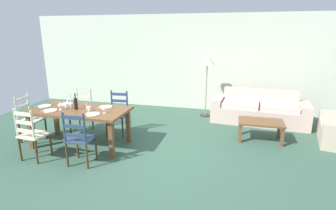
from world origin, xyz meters
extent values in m
cube|color=#355646|center=(0.00, 0.00, -0.01)|extent=(9.60, 9.60, 0.02)
cube|color=beige|center=(0.00, 3.30, 1.35)|extent=(9.60, 0.16, 2.70)
cube|color=brown|center=(-1.51, 0.02, 0.72)|extent=(1.90, 0.96, 0.05)
cube|color=brown|center=(-2.36, -0.36, 0.35)|extent=(0.08, 0.08, 0.70)
cube|color=brown|center=(-0.66, -0.36, 0.35)|extent=(0.08, 0.08, 0.70)
cube|color=brown|center=(-2.36, 0.40, 0.35)|extent=(0.08, 0.08, 0.70)
cube|color=brown|center=(-0.66, 0.40, 0.35)|extent=(0.08, 0.08, 0.70)
cube|color=beige|center=(-1.97, -0.70, 0.45)|extent=(0.45, 0.43, 0.03)
cylinder|color=#4D321D|center=(-2.13, -0.51, 0.22)|extent=(0.04, 0.04, 0.43)
cylinder|color=#4D321D|center=(-1.77, -0.54, 0.22)|extent=(0.04, 0.04, 0.43)
cylinder|color=#4D321D|center=(-2.16, -0.85, 0.22)|extent=(0.04, 0.04, 0.43)
cylinder|color=#4D321D|center=(-1.80, -0.88, 0.22)|extent=(0.04, 0.04, 0.43)
cylinder|color=beige|center=(-2.16, -0.85, 0.71)|extent=(0.04, 0.04, 0.50)
cylinder|color=beige|center=(-1.80, -0.88, 0.71)|extent=(0.04, 0.04, 0.50)
cube|color=beige|center=(-1.98, -0.87, 0.58)|extent=(0.38, 0.05, 0.06)
cube|color=beige|center=(-1.98, -0.87, 0.73)|extent=(0.38, 0.05, 0.06)
cube|color=beige|center=(-1.98, -0.87, 0.88)|extent=(0.38, 0.05, 0.06)
cube|color=navy|center=(-1.07, -0.65, 0.45)|extent=(0.45, 0.43, 0.03)
cylinder|color=#4D321D|center=(-1.26, -0.50, 0.22)|extent=(0.04, 0.04, 0.43)
cylinder|color=#4D321D|center=(-0.90, -0.47, 0.22)|extent=(0.04, 0.04, 0.43)
cylinder|color=#4D321D|center=(-1.24, -0.83, 0.22)|extent=(0.04, 0.04, 0.43)
cylinder|color=#4D321D|center=(-0.88, -0.81, 0.22)|extent=(0.04, 0.04, 0.43)
cylinder|color=navy|center=(-1.24, -0.83, 0.71)|extent=(0.04, 0.04, 0.50)
cylinder|color=navy|center=(-0.88, -0.81, 0.71)|extent=(0.04, 0.04, 0.50)
cube|color=navy|center=(-1.06, -0.82, 0.58)|extent=(0.38, 0.05, 0.06)
cube|color=navy|center=(-1.06, -0.82, 0.73)|extent=(0.38, 0.05, 0.06)
cube|color=navy|center=(-1.06, -0.82, 0.88)|extent=(0.38, 0.05, 0.06)
cube|color=beige|center=(-1.95, 0.74, 0.45)|extent=(0.44, 0.42, 0.03)
cylinder|color=#4D321D|center=(-1.78, 0.56, 0.22)|extent=(0.04, 0.04, 0.43)
cylinder|color=#4D321D|center=(-2.14, 0.57, 0.22)|extent=(0.04, 0.04, 0.43)
cylinder|color=#4D321D|center=(-1.76, 0.90, 0.22)|extent=(0.04, 0.04, 0.43)
cylinder|color=#4D321D|center=(-2.12, 0.91, 0.22)|extent=(0.04, 0.04, 0.43)
cylinder|color=beige|center=(-1.76, 0.90, 0.71)|extent=(0.04, 0.04, 0.50)
cylinder|color=beige|center=(-2.12, 0.91, 0.71)|extent=(0.04, 0.04, 0.50)
cube|color=beige|center=(-1.94, 0.91, 0.58)|extent=(0.38, 0.04, 0.06)
cube|color=beige|center=(-1.94, 0.91, 0.73)|extent=(0.38, 0.04, 0.06)
cube|color=beige|center=(-1.94, 0.91, 0.88)|extent=(0.38, 0.04, 0.06)
cube|color=navy|center=(-1.05, 0.72, 0.45)|extent=(0.44, 0.43, 0.03)
cylinder|color=#4D321D|center=(-0.86, 0.56, 0.22)|extent=(0.04, 0.04, 0.43)
cylinder|color=#4D321D|center=(-1.21, 0.54, 0.22)|extent=(0.04, 0.04, 0.43)
cylinder|color=#4D321D|center=(-0.88, 0.90, 0.22)|extent=(0.04, 0.04, 0.43)
cylinder|color=#4D321D|center=(-1.24, 0.88, 0.22)|extent=(0.04, 0.04, 0.43)
cylinder|color=navy|center=(-0.88, 0.90, 0.71)|extent=(0.04, 0.04, 0.50)
cylinder|color=navy|center=(-1.24, 0.88, 0.71)|extent=(0.04, 0.04, 0.50)
cube|color=navy|center=(-1.06, 0.89, 0.58)|extent=(0.38, 0.05, 0.06)
cube|color=navy|center=(-1.06, 0.89, 0.73)|extent=(0.38, 0.05, 0.06)
cube|color=navy|center=(-1.06, 0.89, 0.88)|extent=(0.38, 0.05, 0.06)
cube|color=silver|center=(-2.62, -0.01, 0.45)|extent=(0.43, 0.44, 0.03)
cylinder|color=#4D321D|center=(-2.46, 0.18, 0.22)|extent=(0.04, 0.04, 0.43)
cylinder|color=#4D321D|center=(-2.43, -0.18, 0.22)|extent=(0.04, 0.04, 0.43)
cylinder|color=#4D321D|center=(-2.80, 0.16, 0.22)|extent=(0.04, 0.04, 0.43)
cylinder|color=#4D321D|center=(-2.77, -0.20, 0.22)|extent=(0.04, 0.04, 0.43)
cylinder|color=silver|center=(-2.80, 0.16, 0.71)|extent=(0.04, 0.04, 0.50)
cylinder|color=silver|center=(-2.77, -0.20, 0.71)|extent=(0.04, 0.04, 0.50)
cube|color=silver|center=(-2.79, -0.02, 0.58)|extent=(0.05, 0.38, 0.06)
cube|color=silver|center=(-2.79, -0.02, 0.73)|extent=(0.05, 0.38, 0.06)
cube|color=silver|center=(-2.79, -0.02, 0.88)|extent=(0.05, 0.38, 0.06)
cylinder|color=white|center=(-1.96, -0.23, 0.76)|extent=(0.24, 0.24, 0.02)
cube|color=silver|center=(-2.11, -0.23, 0.75)|extent=(0.03, 0.17, 0.01)
cylinder|color=white|center=(-1.06, -0.23, 0.76)|extent=(0.24, 0.24, 0.02)
cube|color=silver|center=(-1.21, -0.23, 0.75)|extent=(0.03, 0.17, 0.01)
cylinder|color=white|center=(-1.96, 0.27, 0.76)|extent=(0.24, 0.24, 0.02)
cube|color=silver|center=(-2.11, 0.27, 0.75)|extent=(0.03, 0.17, 0.01)
cylinder|color=white|center=(-1.06, 0.27, 0.76)|extent=(0.24, 0.24, 0.02)
cube|color=silver|center=(-1.21, 0.27, 0.75)|extent=(0.02, 0.17, 0.01)
cylinder|color=white|center=(-2.29, 0.02, 0.76)|extent=(0.24, 0.24, 0.02)
cube|color=silver|center=(-2.44, 0.02, 0.75)|extent=(0.03, 0.17, 0.01)
cylinder|color=black|center=(-1.55, 0.00, 0.86)|extent=(0.07, 0.07, 0.22)
cylinder|color=black|center=(-1.55, 0.00, 1.01)|extent=(0.02, 0.02, 0.08)
cylinder|color=black|center=(-1.55, 0.00, 1.06)|extent=(0.03, 0.03, 0.02)
cylinder|color=white|center=(-1.83, -0.11, 0.75)|extent=(0.06, 0.06, 0.01)
cylinder|color=white|center=(-1.83, -0.11, 0.79)|extent=(0.01, 0.01, 0.07)
cone|color=white|center=(-1.83, -0.11, 0.87)|extent=(0.06, 0.06, 0.08)
cylinder|color=white|center=(-0.90, -0.10, 0.75)|extent=(0.06, 0.06, 0.01)
cylinder|color=white|center=(-0.90, -0.10, 0.79)|extent=(0.01, 0.01, 0.07)
cone|color=white|center=(-0.90, -0.10, 0.87)|extent=(0.06, 0.06, 0.08)
cylinder|color=white|center=(-1.83, 0.15, 0.75)|extent=(0.06, 0.06, 0.01)
cylinder|color=white|center=(-1.83, 0.15, 0.79)|extent=(0.01, 0.01, 0.07)
cone|color=white|center=(-1.83, 0.15, 0.87)|extent=(0.06, 0.06, 0.08)
cylinder|color=beige|center=(-1.24, -0.04, 0.80)|extent=(0.07, 0.07, 0.09)
cylinder|color=beige|center=(-1.77, 0.02, 0.80)|extent=(0.07, 0.07, 0.09)
cylinder|color=#998C66|center=(-1.69, 0.04, 0.77)|extent=(0.05, 0.05, 0.04)
cylinder|color=white|center=(-1.69, 0.04, 0.91)|extent=(0.02, 0.02, 0.24)
cylinder|color=#998C66|center=(-1.31, -0.02, 0.77)|extent=(0.05, 0.05, 0.04)
cylinder|color=white|center=(-1.31, -0.02, 0.84)|extent=(0.02, 0.02, 0.10)
cube|color=beige|center=(2.01, 2.34, 0.20)|extent=(1.86, 0.94, 0.40)
cube|color=beige|center=(2.04, 2.63, 0.40)|extent=(1.81, 0.35, 0.80)
cube|color=beige|center=(3.03, 2.25, 0.29)|extent=(0.30, 0.82, 0.58)
cube|color=beige|center=(1.00, 2.42, 0.29)|extent=(0.30, 0.82, 0.58)
cube|color=beige|center=(2.46, 2.25, 0.46)|extent=(0.91, 0.71, 0.12)
cube|color=beige|center=(1.56, 2.32, 0.46)|extent=(0.91, 0.71, 0.12)
cube|color=brown|center=(1.97, 1.19, 0.40)|extent=(0.90, 0.56, 0.04)
cube|color=brown|center=(1.57, 0.96, 0.19)|extent=(0.06, 0.06, 0.38)
cube|color=brown|center=(2.37, 0.96, 0.19)|extent=(0.06, 0.06, 0.38)
cube|color=brown|center=(1.57, 1.42, 0.19)|extent=(0.06, 0.06, 0.38)
cube|color=brown|center=(2.37, 1.42, 0.19)|extent=(0.06, 0.06, 0.38)
cylinder|color=#332D28|center=(0.66, 2.59, 0.01)|extent=(0.28, 0.28, 0.03)
cylinder|color=gray|center=(0.66, 2.59, 0.71)|extent=(0.03, 0.03, 1.35)
cone|color=beige|center=(0.66, 2.59, 1.51)|extent=(0.40, 0.40, 0.26)
camera|label=1|loc=(1.40, -4.28, 2.17)|focal=28.11mm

